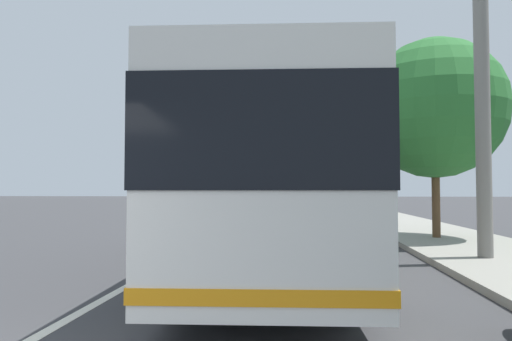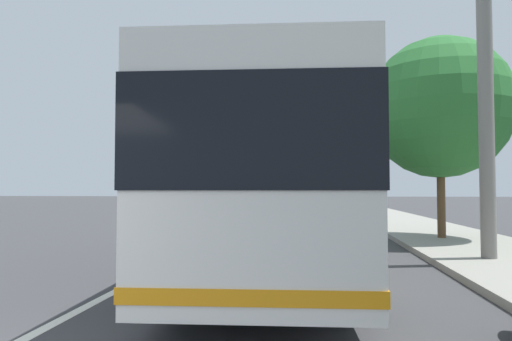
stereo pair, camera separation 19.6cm
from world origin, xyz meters
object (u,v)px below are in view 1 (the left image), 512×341
Objects in this scene: car_behind_bus at (301,201)px; roadside_tree_mid_block at (435,109)px; car_far_distant at (221,203)px; coach_bus at (270,179)px; utility_pole at (482,97)px.

roadside_tree_mid_block is (-21.29, -4.10, 3.41)m from car_behind_bus.
coach_bus is at bearing 8.32° from car_far_distant.
car_far_distant is 0.69× the size of roadside_tree_mid_block.
car_far_distant is 0.99× the size of car_behind_bus.
roadside_tree_mid_block is at bearing -44.07° from coach_bus.
utility_pole is (1.13, -4.60, 1.81)m from coach_bus.
roadside_tree_mid_block is at bearing -2.64° from utility_pole.
car_behind_bus is at bearing 10.90° from roadside_tree_mid_block.
coach_bus is 24.03m from car_far_distant.
coach_bus is at bearing 138.58° from roadside_tree_mid_block.
roadside_tree_mid_block is (5.43, -4.79, 2.31)m from coach_bus.
car_far_distant is at bearing 23.20° from utility_pole.
roadside_tree_mid_block is 0.87× the size of utility_pole.
car_far_distant is 24.50m from utility_pole.
coach_bus reaches higher than car_behind_bus.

